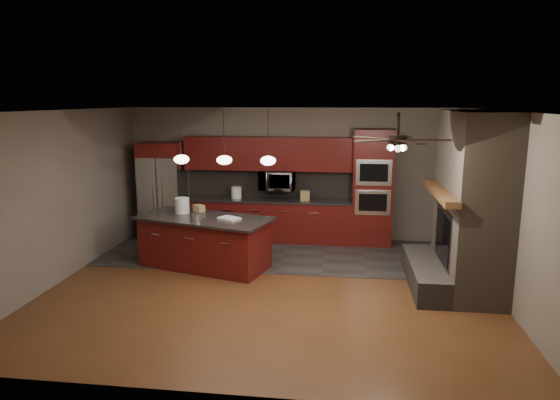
# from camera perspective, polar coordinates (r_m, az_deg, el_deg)

# --- Properties ---
(ground) EXTENTS (7.00, 7.00, 0.00)m
(ground) POSITION_cam_1_polar(r_m,az_deg,el_deg) (8.14, -1.00, -9.94)
(ground) COLOR brown
(ground) RESTS_ON ground
(ceiling) EXTENTS (7.00, 6.00, 0.02)m
(ceiling) POSITION_cam_1_polar(r_m,az_deg,el_deg) (7.59, -1.07, 10.17)
(ceiling) COLOR white
(ceiling) RESTS_ON back_wall
(back_wall) EXTENTS (7.00, 0.02, 2.80)m
(back_wall) POSITION_cam_1_polar(r_m,az_deg,el_deg) (10.68, 1.31, 2.99)
(back_wall) COLOR #70685A
(back_wall) RESTS_ON ground
(right_wall) EXTENTS (0.02, 6.00, 2.80)m
(right_wall) POSITION_cam_1_polar(r_m,az_deg,el_deg) (8.03, 24.52, -0.87)
(right_wall) COLOR #70685A
(right_wall) RESTS_ON ground
(left_wall) EXTENTS (0.02, 6.00, 2.80)m
(left_wall) POSITION_cam_1_polar(r_m,az_deg,el_deg) (8.94, -23.82, 0.36)
(left_wall) COLOR #70685A
(left_wall) RESTS_ON ground
(slate_tile_patch) EXTENTS (7.00, 2.40, 0.01)m
(slate_tile_patch) POSITION_cam_1_polar(r_m,az_deg,el_deg) (9.82, 0.53, -6.12)
(slate_tile_patch) COLOR #33302E
(slate_tile_patch) RESTS_ON ground
(fireplace_column) EXTENTS (1.30, 2.10, 2.80)m
(fireplace_column) POSITION_cam_1_polar(r_m,az_deg,el_deg) (8.30, 20.62, -0.91)
(fireplace_column) COLOR brown
(fireplace_column) RESTS_ON ground
(back_cabinetry) EXTENTS (3.59, 0.64, 2.20)m
(back_cabinetry) POSITION_cam_1_polar(r_m,az_deg,el_deg) (10.57, -1.41, 0.12)
(back_cabinetry) COLOR #5B1110
(back_cabinetry) RESTS_ON ground
(oven_tower) EXTENTS (0.80, 0.63, 2.38)m
(oven_tower) POSITION_cam_1_polar(r_m,az_deg,el_deg) (10.36, 10.51, 1.37)
(oven_tower) COLOR #5B1110
(oven_tower) RESTS_ON ground
(microwave) EXTENTS (0.73, 0.41, 0.50)m
(microwave) POSITION_cam_1_polar(r_m,az_deg,el_deg) (10.48, -0.33, 2.28)
(microwave) COLOR silver
(microwave) RESTS_ON back_cabinetry
(refrigerator) EXTENTS (0.89, 0.75, 2.08)m
(refrigerator) POSITION_cam_1_polar(r_m,az_deg,el_deg) (10.99, -13.22, 1.04)
(refrigerator) COLOR silver
(refrigerator) RESTS_ON ground
(kitchen_island) EXTENTS (2.59, 1.71, 0.92)m
(kitchen_island) POSITION_cam_1_polar(r_m,az_deg,el_deg) (9.05, -8.61, -4.75)
(kitchen_island) COLOR #5B1110
(kitchen_island) RESTS_ON ground
(white_bucket) EXTENTS (0.28, 0.28, 0.28)m
(white_bucket) POSITION_cam_1_polar(r_m,az_deg,el_deg) (9.29, -11.13, -0.62)
(white_bucket) COLOR silver
(white_bucket) RESTS_ON kitchen_island
(paint_can) EXTENTS (0.19, 0.19, 0.11)m
(paint_can) POSITION_cam_1_polar(r_m,az_deg,el_deg) (8.73, -9.56, -1.91)
(paint_can) COLOR silver
(paint_can) RESTS_ON kitchen_island
(paint_tray) EXTENTS (0.43, 0.40, 0.04)m
(paint_tray) POSITION_cam_1_polar(r_m,az_deg,el_deg) (8.71, -5.82, -2.10)
(paint_tray) COLOR silver
(paint_tray) RESTS_ON kitchen_island
(cardboard_box) EXTENTS (0.24, 0.23, 0.12)m
(cardboard_box) POSITION_cam_1_polar(r_m,az_deg,el_deg) (9.38, -9.24, -0.94)
(cardboard_box) COLOR #99804F
(cardboard_box) RESTS_ON kitchen_island
(counter_bucket) EXTENTS (0.23, 0.23, 0.25)m
(counter_bucket) POSITION_cam_1_polar(r_m,az_deg,el_deg) (10.63, -5.00, 0.85)
(counter_bucket) COLOR white
(counter_bucket) RESTS_ON back_cabinetry
(counter_box) EXTENTS (0.19, 0.15, 0.21)m
(counter_box) POSITION_cam_1_polar(r_m,az_deg,el_deg) (10.37, 2.89, 0.51)
(counter_box) COLOR tan
(counter_box) RESTS_ON back_cabinetry
(pendant_left) EXTENTS (0.26, 0.26, 0.92)m
(pendant_left) POSITION_cam_1_polar(r_m,az_deg,el_deg) (8.71, -11.20, 4.61)
(pendant_left) COLOR black
(pendant_left) RESTS_ON ceiling
(pendant_center) EXTENTS (0.26, 0.26, 0.92)m
(pendant_center) POSITION_cam_1_polar(r_m,az_deg,el_deg) (8.50, -6.39, 4.59)
(pendant_center) COLOR black
(pendant_center) RESTS_ON ceiling
(pendant_right) EXTENTS (0.26, 0.26, 0.92)m
(pendant_right) POSITION_cam_1_polar(r_m,az_deg,el_deg) (8.36, -1.37, 4.54)
(pendant_right) COLOR black
(pendant_right) RESTS_ON ceiling
(ceiling_fan) EXTENTS (1.27, 1.33, 0.41)m
(ceiling_fan) POSITION_cam_1_polar(r_m,az_deg,el_deg) (6.76, 13.30, 6.81)
(ceiling_fan) COLOR black
(ceiling_fan) RESTS_ON ceiling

